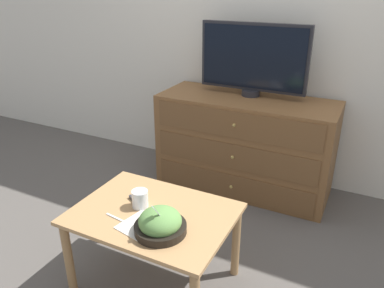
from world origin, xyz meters
The scene contains 10 objects.
ground_plane centered at (0.00, 0.00, 0.00)m, with size 12.00×12.00×0.00m, color #56514C.
wall_back centered at (0.00, 0.03, 1.30)m, with size 12.00×0.05×2.60m.
dresser centered at (0.09, -0.28, 0.36)m, with size 1.28×0.51×0.72m.
tv centered at (0.09, -0.20, 0.98)m, with size 0.78×0.13×0.51m.
coffee_table centered at (0.03, -1.46, 0.37)m, with size 0.78×0.57×0.44m.
takeout_bowl centered at (0.14, -1.58, 0.49)m, with size 0.24×0.24×0.17m.
drink_cup centered at (-0.06, -1.45, 0.48)m, with size 0.08×0.08×0.09m.
napkin centered at (0.04, -1.58, 0.45)m, with size 0.22×0.22×0.00m.
knife centered at (-0.08, -1.59, 0.45)m, with size 0.17×0.03×0.01m.
remote_control centered at (-0.09, -1.43, 0.45)m, with size 0.13×0.08×0.02m.
Camera 1 is at (0.89, -2.76, 1.49)m, focal length 35.00 mm.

